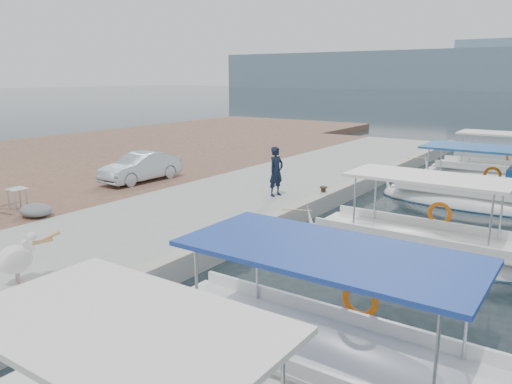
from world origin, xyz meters
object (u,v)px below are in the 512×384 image
(parked_car, at_px, (141,167))
(fishing_caique_c, at_px, (417,250))
(pelican, at_px, (17,258))
(fisherman, at_px, (276,171))
(fishing_caique_b, at_px, (314,369))
(fishing_caique_d, at_px, (479,200))
(fishing_caique_e, at_px, (501,178))

(parked_car, bearing_deg, fishing_caique_c, -3.02)
(pelican, bearing_deg, parked_car, 123.19)
(fishing_caique_c, relative_size, fisherman, 3.82)
(fishing_caique_b, height_order, fishing_caique_d, same)
(fishing_caique_d, relative_size, parked_car, 2.01)
(fishing_caique_b, distance_m, pelican, 6.61)
(fishing_caique_d, xyz_separation_m, pelican, (-6.39, -14.64, 0.86))
(fishing_caique_c, distance_m, parked_car, 11.97)
(fishing_caique_c, bearing_deg, fishing_caique_e, 89.11)
(fishing_caique_b, height_order, fisherman, fisherman)
(fishing_caique_b, bearing_deg, fishing_caique_c, 93.04)
(fisherman, relative_size, parked_car, 0.50)
(fishing_caique_d, height_order, fishing_caique_e, same)
(pelican, bearing_deg, fishing_caique_d, 66.43)
(fishing_caique_e, relative_size, pelican, 5.34)
(fishing_caique_c, relative_size, parked_car, 1.91)
(fishing_caique_d, height_order, pelican, fishing_caique_d)
(fishing_caique_b, distance_m, fisherman, 10.70)
(fishing_caique_c, bearing_deg, fisherman, 161.24)
(fishing_caique_d, relative_size, fisherman, 4.03)
(pelican, bearing_deg, fishing_caique_c, 52.29)
(fishing_caique_d, bearing_deg, fisherman, -141.93)
(fishing_caique_c, relative_size, pelican, 5.06)
(fishing_caique_e, height_order, parked_car, fishing_caique_e)
(fishing_caique_b, xyz_separation_m, parked_car, (-12.24, 7.67, 0.97))
(fishing_caique_b, distance_m, fishing_caique_d, 13.44)
(fishing_caique_e, distance_m, fisherman, 12.10)
(fishing_caique_c, xyz_separation_m, pelican, (-6.08, -7.87, 0.92))
(fishing_caique_b, relative_size, fishing_caique_e, 1.04)
(fishing_caique_d, distance_m, parked_car, 13.51)
(pelican, bearing_deg, fishing_caique_b, 10.53)
(fishing_caique_e, bearing_deg, pelican, -107.21)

